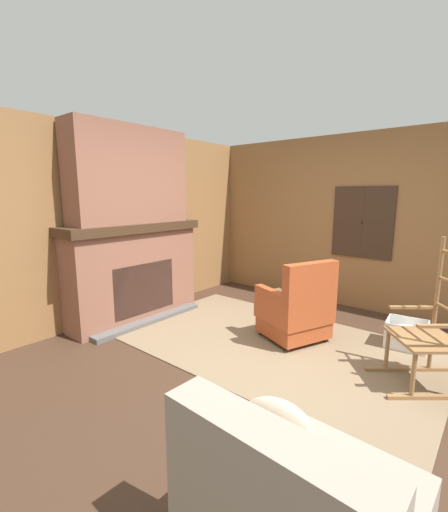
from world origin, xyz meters
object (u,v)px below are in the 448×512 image
(decorative_plate_on_mantel, at_px, (126,214))
(sofa_segment, at_px, (295,507))
(rocking_chair, at_px, (430,339))
(oil_lamp_vase, at_px, (97,216))
(laundry_basket, at_px, (406,334))
(armchair, at_px, (296,311))
(storage_case, at_px, (165,216))
(firewood_stack, at_px, (274,298))

(decorative_plate_on_mantel, xyz_separation_m, sofa_segment, (3.24, -1.43, -1.11))
(rocking_chair, xyz_separation_m, oil_lamp_vase, (-3.40, -1.07, 0.96))
(laundry_basket, bearing_deg, armchair, -149.40)
(rocking_chair, distance_m, laundry_basket, 0.84)
(rocking_chair, relative_size, oil_lamp_vase, 4.24)
(rocking_chair, bearing_deg, armchair, -44.45)
(laundry_basket, bearing_deg, rocking_chair, -66.64)
(oil_lamp_vase, relative_size, sofa_segment, 0.32)
(rocking_chair, relative_size, storage_case, 5.99)
(armchair, xyz_separation_m, storage_case, (-2.07, -0.11, 1.00))
(firewood_stack, distance_m, oil_lamp_vase, 2.77)
(armchair, relative_size, oil_lamp_vase, 3.12)
(rocking_chair, bearing_deg, storage_case, -39.52)
(firewood_stack, bearing_deg, decorative_plate_on_mantel, -125.46)
(firewood_stack, bearing_deg, laundry_basket, -10.51)
(decorative_plate_on_mantel, distance_m, sofa_segment, 3.71)
(firewood_stack, height_order, decorative_plate_on_mantel, decorative_plate_on_mantel)
(firewood_stack, height_order, laundry_basket, laundry_basket)
(storage_case, bearing_deg, oil_lamp_vase, -90.01)
(armchair, bearing_deg, rocking_chair, -162.44)
(storage_case, bearing_deg, decorative_plate_on_mantel, -91.78)
(armchair, relative_size, storage_case, 4.41)
(storage_case, bearing_deg, armchair, 3.13)
(armchair, relative_size, sofa_segment, 1.00)
(laundry_basket, distance_m, sofa_segment, 2.80)
(storage_case, xyz_separation_m, sofa_segment, (3.22, -2.07, -1.05))
(armchair, bearing_deg, storage_case, 25.68)
(storage_case, bearing_deg, sofa_segment, -32.81)
(armchair, xyz_separation_m, decorative_plate_on_mantel, (-2.09, -0.76, 1.06))
(armchair, xyz_separation_m, firewood_stack, (-0.87, 0.96, -0.25))
(oil_lamp_vase, bearing_deg, firewood_stack, 60.64)
(armchair, xyz_separation_m, sofa_segment, (1.15, -2.19, -0.05))
(armchair, height_order, oil_lamp_vase, oil_lamp_vase)
(oil_lamp_vase, bearing_deg, decorative_plate_on_mantel, 92.72)
(armchair, xyz_separation_m, oil_lamp_vase, (-2.07, -1.18, 1.04))
(laundry_basket, xyz_separation_m, oil_lamp_vase, (-3.09, -1.79, 1.25))
(oil_lamp_vase, xyz_separation_m, storage_case, (0.00, 1.07, -0.05))
(armchair, height_order, firewood_stack, armchair)
(sofa_segment, bearing_deg, oil_lamp_vase, 74.95)
(rocking_chair, relative_size, sofa_segment, 1.35)
(armchair, height_order, sofa_segment, armchair)
(armchair, relative_size, decorative_plate_on_mantel, 3.84)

